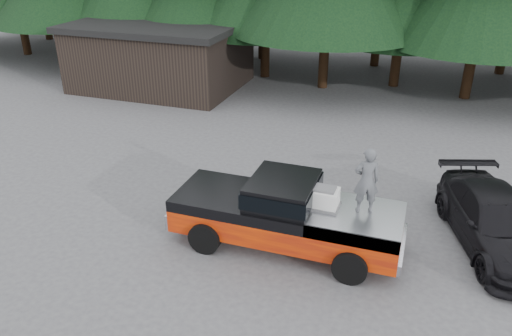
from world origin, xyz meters
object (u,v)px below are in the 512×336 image
(man_on_bed, at_px, (367,181))
(parked_car, at_px, (496,222))
(air_compressor, at_px, (324,199))
(pickup_truck, at_px, (286,223))
(utility_building, at_px, (161,54))

(man_on_bed, bearing_deg, parked_car, -171.93)
(air_compressor, bearing_deg, pickup_truck, -178.53)
(man_on_bed, relative_size, utility_building, 0.20)
(parked_car, xyz_separation_m, utility_building, (-15.34, 10.24, 0.96))
(air_compressor, xyz_separation_m, parked_car, (4.18, 1.78, -0.85))
(parked_car, height_order, utility_building, utility_building)
(utility_building, bearing_deg, parked_car, -33.73)
(pickup_truck, bearing_deg, utility_building, 130.29)
(air_compressor, bearing_deg, parked_car, 24.29)
(air_compressor, bearing_deg, utility_building, 134.16)
(air_compressor, height_order, parked_car, air_compressor)
(pickup_truck, height_order, parked_car, parked_car)
(air_compressor, xyz_separation_m, utility_building, (-11.15, 12.01, 0.10))
(utility_building, bearing_deg, man_on_bed, -44.49)
(air_compressor, relative_size, utility_building, 0.08)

